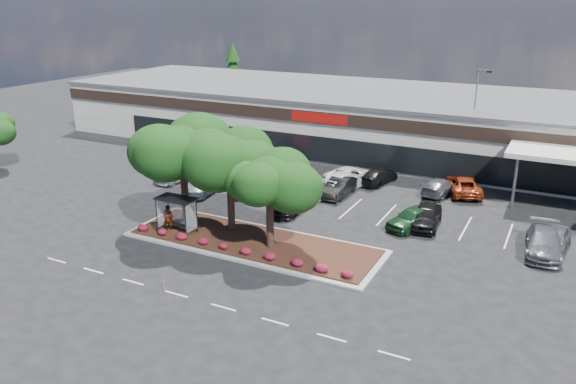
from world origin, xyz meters
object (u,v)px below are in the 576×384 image
at_px(survey_stake, 164,280).
at_px(car_0, 180,172).
at_px(car_1, 205,184).
at_px(light_pole, 473,128).

distance_m(survey_stake, car_0, 21.32).
height_order(survey_stake, car_1, car_1).
bearing_deg(car_1, survey_stake, -65.97).
relative_size(car_0, car_1, 1.00).
height_order(survey_stake, car_0, car_0).
bearing_deg(car_1, car_0, 152.01).
relative_size(survey_stake, car_0, 0.21).
relative_size(light_pole, car_0, 1.88).
relative_size(light_pole, car_1, 1.89).
bearing_deg(light_pole, car_0, -148.22).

